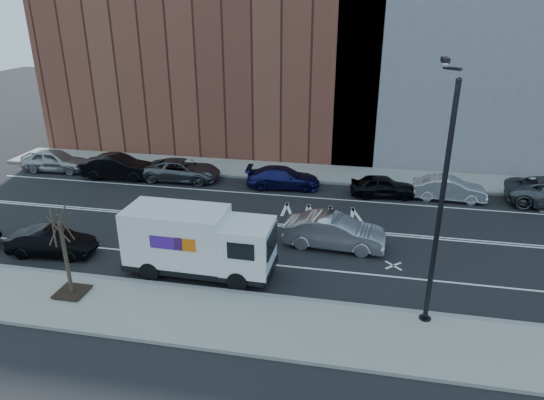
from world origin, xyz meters
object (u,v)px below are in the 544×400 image
at_px(fedex_van, 198,241).
at_px(far_parked_a, 55,160).
at_px(driving_sedan, 334,232).
at_px(far_parked_b, 118,167).

bearing_deg(fedex_van, far_parked_a, 143.06).
height_order(fedex_van, driving_sedan, fedex_van).
height_order(far_parked_b, driving_sedan, driving_sedan).
height_order(far_parked_a, driving_sedan, driving_sedan).
relative_size(fedex_van, far_parked_b, 1.35).
height_order(far_parked_a, far_parked_b, far_parked_b).
distance_m(far_parked_a, far_parked_b, 5.18).
bearing_deg(driving_sedan, far_parked_a, 72.25).
bearing_deg(fedex_van, far_parked_b, 132.23).
bearing_deg(far_parked_b, driving_sedan, -119.25).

